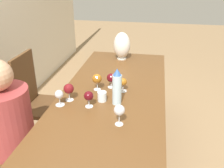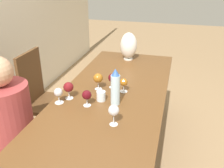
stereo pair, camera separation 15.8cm
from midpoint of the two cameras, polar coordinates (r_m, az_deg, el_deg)
The scene contains 14 objects.
dining_table at distance 2.06m, azimuth 1.56°, elevation -5.44°, with size 2.44×0.88×0.76m.
water_bottle at distance 1.90m, azimuth 3.15°, elevation -0.80°, with size 0.07×0.07×0.30m.
water_tumbler at distance 2.00m, azimuth -0.25°, elevation -2.79°, with size 0.07×0.07×0.08m.
vase at distance 2.88m, azimuth 5.42°, elevation 8.67°, with size 0.19×0.19×0.31m.
wine_glass_0 at distance 1.90m, azimuth -3.43°, elevation -2.63°, with size 0.07×0.07×0.13m.
wine_glass_1 at distance 2.02m, azimuth -7.72°, elevation -0.81°, with size 0.08×0.08×0.14m.
wine_glass_2 at distance 1.67m, azimuth 3.13°, elevation -6.17°, with size 0.07×0.07×0.15m.
wine_glass_3 at distance 2.15m, azimuth -1.10°, elevation 1.27°, with size 0.08×0.08×0.15m.
wine_glass_5 at distance 2.19m, azimuth 2.19°, elevation 1.34°, with size 0.08×0.08×0.13m.
wine_glass_6 at distance 2.12m, azimuth 4.83°, elevation 0.27°, with size 0.07×0.07×0.12m.
wine_glass_7 at distance 1.97m, azimuth -9.94°, elevation -2.02°, with size 0.07×0.07×0.13m.
chair_near at distance 2.21m, azimuth -21.91°, elevation -10.53°, with size 0.44×0.44×0.99m.
chair_far at distance 2.68m, azimuth -13.78°, elevation -2.81°, with size 0.44×0.44×0.99m.
person_near at distance 2.10m, azimuth -20.27°, elevation -8.68°, with size 0.39×0.39×1.18m.
Camera 2 is at (-1.71, -0.49, 1.74)m, focal length 40.00 mm.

